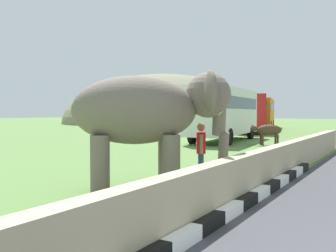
{
  "coord_description": "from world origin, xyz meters",
  "views": [
    {
      "loc": [
        -5.48,
        1.3,
        1.95
      ],
      "look_at": [
        2.7,
        6.28,
        1.6
      ],
      "focal_mm": 40.35,
      "sensor_mm": 36.0,
      "label": 1
    }
  ],
  "objects_px": {
    "bus_white": "(224,110)",
    "bus_red": "(252,111)",
    "person_handler": "(201,149)",
    "cow_near": "(268,130)",
    "elephant": "(149,112)",
    "bus_orange": "(262,111)"
  },
  "relations": [
    {
      "from": "bus_white",
      "to": "bus_red",
      "type": "height_order",
      "value": "same"
    },
    {
      "from": "person_handler",
      "to": "cow_near",
      "type": "distance_m",
      "value": 12.8
    },
    {
      "from": "elephant",
      "to": "bus_orange",
      "type": "bearing_deg",
      "value": 13.16
    },
    {
      "from": "bus_white",
      "to": "bus_red",
      "type": "bearing_deg",
      "value": 9.43
    },
    {
      "from": "elephant",
      "to": "bus_white",
      "type": "distance_m",
      "value": 16.44
    },
    {
      "from": "person_handler",
      "to": "bus_orange",
      "type": "distance_m",
      "value": 36.1
    },
    {
      "from": "person_handler",
      "to": "bus_red",
      "type": "height_order",
      "value": "bus_red"
    },
    {
      "from": "bus_white",
      "to": "bus_red",
      "type": "relative_size",
      "value": 0.93
    },
    {
      "from": "elephant",
      "to": "bus_orange",
      "type": "relative_size",
      "value": 0.38
    },
    {
      "from": "bus_white",
      "to": "bus_red",
      "type": "distance_m",
      "value": 11.58
    },
    {
      "from": "person_handler",
      "to": "bus_red",
      "type": "distance_m",
      "value": 26.68
    },
    {
      "from": "bus_orange",
      "to": "bus_white",
      "type": "bearing_deg",
      "value": -169.36
    },
    {
      "from": "bus_red",
      "to": "cow_near",
      "type": "bearing_deg",
      "value": -157.53
    },
    {
      "from": "person_handler",
      "to": "bus_white",
      "type": "relative_size",
      "value": 0.18
    },
    {
      "from": "elephant",
      "to": "cow_near",
      "type": "height_order",
      "value": "elephant"
    },
    {
      "from": "bus_orange",
      "to": "cow_near",
      "type": "xyz_separation_m",
      "value": [
        -22.23,
        -7.36,
        -1.21
      ]
    },
    {
      "from": "bus_red",
      "to": "cow_near",
      "type": "distance_m",
      "value": 14.11
    },
    {
      "from": "elephant",
      "to": "person_handler",
      "type": "bearing_deg",
      "value": -23.72
    },
    {
      "from": "cow_near",
      "to": "bus_orange",
      "type": "bearing_deg",
      "value": 18.31
    },
    {
      "from": "bus_red",
      "to": "bus_white",
      "type": "bearing_deg",
      "value": -170.57
    },
    {
      "from": "elephant",
      "to": "cow_near",
      "type": "bearing_deg",
      "value": 4.68
    },
    {
      "from": "elephant",
      "to": "person_handler",
      "type": "height_order",
      "value": "elephant"
    }
  ]
}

